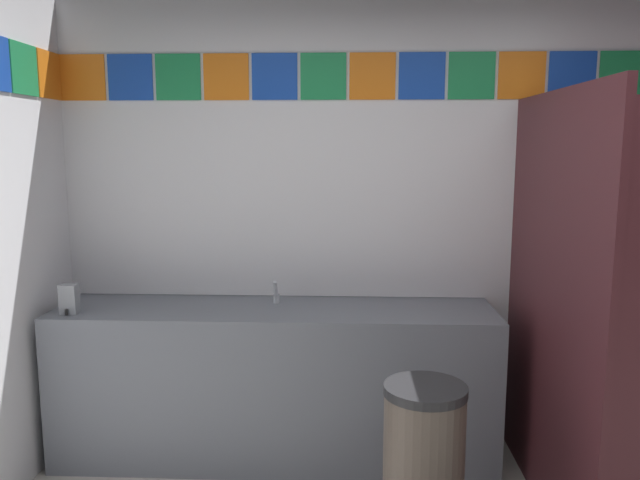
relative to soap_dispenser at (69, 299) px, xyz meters
name	(u,v)px	position (x,y,z in m)	size (l,w,h in m)	color
wall_back	(394,224)	(1.74, 0.49, 0.35)	(3.86, 0.09, 2.57)	silver
vanity_counter	(275,382)	(1.07, 0.17, -0.51)	(2.42, 0.57, 0.86)	slate
faucet_center	(276,295)	(1.07, 0.25, -0.03)	(0.04, 0.10, 0.14)	silver
soap_dispenser	(69,299)	(0.00, 0.00, 0.00)	(0.09, 0.09, 0.16)	gray
stall_divider	(610,320)	(2.61, -0.48, 0.06)	(0.92, 1.36, 2.00)	#471E23
toilet	(635,426)	(2.98, -0.04, -0.64)	(0.39, 0.49, 0.74)	white
trash_bin	(423,470)	(1.80, -0.66, -0.56)	(0.35, 0.35, 0.76)	brown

